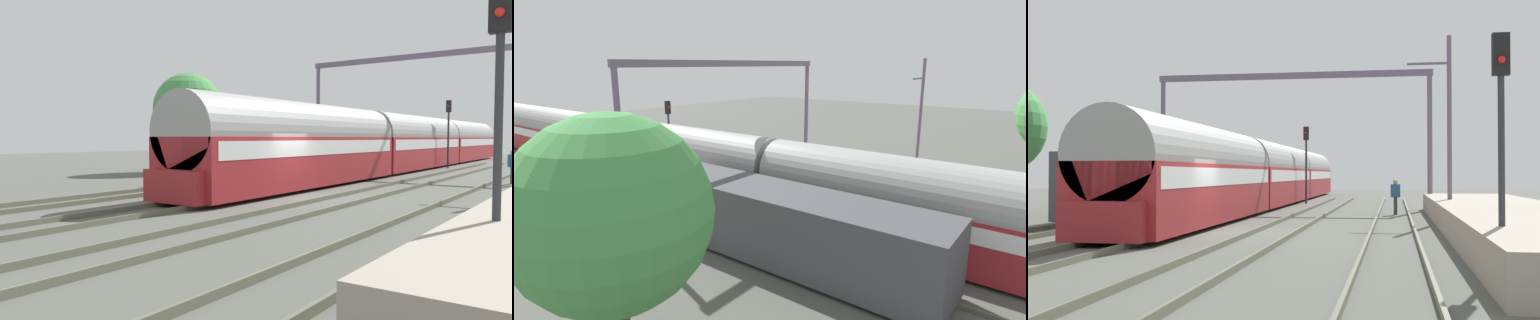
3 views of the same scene
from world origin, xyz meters
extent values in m
cube|color=#62634F|center=(-2.65, 0.00, 0.08)|extent=(0.08, 60.00, 0.16)
cube|color=#A39989|center=(9.62, 2.00, 0.45)|extent=(4.40, 28.00, 0.90)
cube|color=maroon|center=(-1.93, 3.20, 1.26)|extent=(2.90, 16.00, 2.20)
cube|color=white|center=(-1.93, 3.20, 1.89)|extent=(2.93, 15.36, 0.64)
cylinder|color=#999999|center=(-1.93, 3.20, 2.56)|extent=(2.84, 16.00, 2.84)
cube|color=maroon|center=(-1.93, 19.55, 1.26)|extent=(2.90, 16.00, 2.20)
cube|color=white|center=(-1.93, 19.55, 1.89)|extent=(2.93, 15.36, 0.64)
cylinder|color=#999999|center=(-1.93, 19.55, 2.56)|extent=(2.84, 16.00, 2.84)
cube|color=maroon|center=(-1.93, 35.90, 1.26)|extent=(2.90, 16.00, 2.20)
cube|color=white|center=(-1.93, 35.90, 1.89)|extent=(2.93, 15.36, 0.64)
cylinder|color=#999999|center=(-1.93, 35.90, 2.56)|extent=(2.84, 16.00, 2.84)
cube|color=#47474C|center=(-5.80, 8.05, 1.51)|extent=(2.80, 13.00, 2.70)
cube|color=black|center=(-5.80, 8.05, 0.21)|extent=(2.52, 11.96, 0.10)
cylinder|color=#3B3B3B|center=(5.89, 10.84, 0.42)|extent=(0.25, 0.25, 0.85)
cube|color=#285684|center=(5.89, 10.84, 1.17)|extent=(0.47, 0.41, 0.64)
sphere|color=tan|center=(5.89, 10.84, 1.61)|extent=(0.24, 0.24, 0.24)
cylinder|color=#2D2D33|center=(-0.02, 22.04, 2.14)|extent=(0.14, 0.14, 4.28)
cube|color=black|center=(-0.02, 22.04, 4.73)|extent=(0.36, 0.20, 0.90)
sphere|color=red|center=(-0.02, 21.92, 4.76)|extent=(0.16, 0.16, 0.16)
cylinder|color=slate|center=(-7.80, 15.71, 3.75)|extent=(0.28, 0.28, 7.50)
cylinder|color=slate|center=(7.80, 15.71, 3.75)|extent=(0.28, 0.28, 7.50)
cube|color=slate|center=(0.00, 15.71, 7.68)|extent=(16.00, 0.24, 0.36)
cylinder|color=slate|center=(8.20, 7.42, 4.00)|extent=(0.20, 0.20, 8.00)
cube|color=slate|center=(7.30, 7.42, 6.80)|extent=(1.80, 0.10, 0.10)
sphere|color=#448F46|center=(-13.26, 7.48, 4.33)|extent=(4.69, 4.69, 4.69)
camera|label=1|loc=(9.52, -16.29, 2.31)|focal=33.76mm
camera|label=2|loc=(-18.05, -0.79, 7.67)|focal=28.64mm
camera|label=3|loc=(5.86, -21.64, 2.00)|focal=46.00mm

